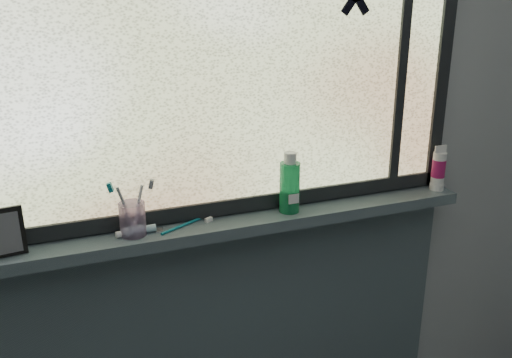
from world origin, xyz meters
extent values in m
cube|color=#9EA3A8|center=(0.00, 1.30, 1.25)|extent=(3.00, 0.01, 2.50)
cube|color=#43535A|center=(0.00, 1.23, 1.00)|extent=(1.62, 0.14, 0.04)
cube|color=#43535A|center=(0.00, 1.29, 0.49)|extent=(1.62, 0.02, 0.98)
cube|color=silver|center=(0.00, 1.28, 1.53)|extent=(1.50, 0.01, 1.00)
cube|color=black|center=(0.00, 1.28, 1.05)|extent=(1.60, 0.03, 0.05)
cube|color=black|center=(0.78, 1.28, 1.53)|extent=(0.05, 0.03, 1.10)
cube|color=black|center=(0.60, 1.28, 1.53)|extent=(0.03, 0.03, 1.00)
cube|color=black|center=(-0.73, 1.22, 1.09)|extent=(0.12, 0.07, 0.14)
cylinder|color=#C29CCF|center=(-0.37, 1.23, 1.07)|extent=(0.10, 0.10, 0.11)
cylinder|color=#1FA05A|center=(0.16, 1.23, 1.12)|extent=(0.08, 0.08, 0.17)
cylinder|color=silver|center=(0.77, 1.22, 1.11)|extent=(0.06, 0.06, 0.12)
camera|label=1|loc=(-0.59, -0.41, 1.77)|focal=40.00mm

